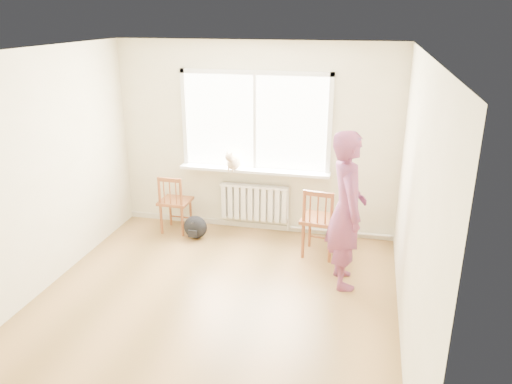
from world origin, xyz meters
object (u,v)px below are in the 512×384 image
Objects in this scene: cat at (233,161)px; backpack at (195,227)px; chair_right at (319,222)px; person at (347,210)px; chair_left at (174,204)px.

backpack is at bearing -131.30° from cat.
cat reaches higher than backpack.
person is at bearing 127.34° from chair_right.
cat is 1.08m from backpack.
chair_left is 2.69m from person.
backpack is at bearing 2.24° from chair_right.
backpack is (0.37, -0.15, -0.27)m from chair_left.
cat is at bearing 36.88° from backpack.
chair_right is at bearing -5.00° from backpack.
chair_left is at bearing 55.18° from person.
person is (2.48, -0.92, 0.49)m from chair_left.
chair_right is (2.13, -0.30, 0.04)m from chair_left.
cat is at bearing -164.70° from chair_left.
person is 4.21× the size of cat.
person is 2.00m from cat.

